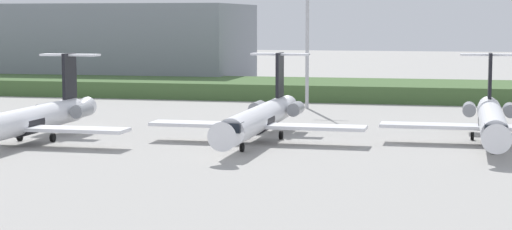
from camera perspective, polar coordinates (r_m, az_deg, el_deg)
The scene contains 7 objects.
ground_plane at distance 112.41m, azimuth 2.15°, elevation -0.52°, with size 500.00×500.00×0.00m, color #9E9B96.
grass_berm at distance 149.00m, azimuth 4.85°, elevation 1.61°, with size 320.00×20.00×2.63m, color #426033.
regional_jet_second at distance 96.73m, azimuth -14.18°, elevation -0.27°, with size 22.81×31.00×9.00m.
regional_jet_third at distance 95.79m, azimuth 0.26°, elevation -0.15°, with size 22.81×31.00×9.00m.
regional_jet_fourth at distance 97.44m, azimuth 14.62°, elevation -0.24°, with size 22.81×31.00×9.00m.
antenna_mast at distance 130.55m, azimuth 3.25°, elevation 5.48°, with size 4.40×0.50×28.02m.
distant_hangar at distance 182.55m, azimuth -9.37°, elevation 4.43°, with size 54.39×29.88×15.64m, color gray.
Camera 1 is at (20.90, -79.68, 13.03)m, focal length 63.53 mm.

